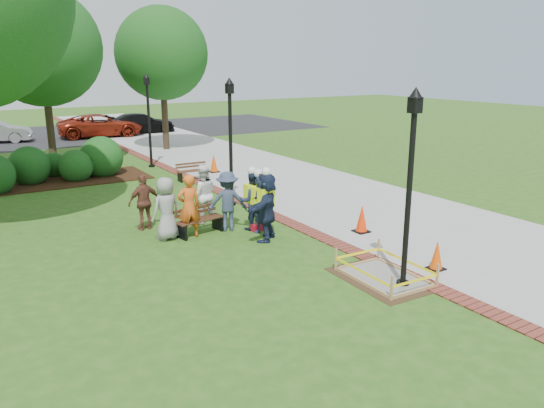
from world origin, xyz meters
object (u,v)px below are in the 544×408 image
wet_concrete_pad (384,269)px  cone_front (437,256)px  hivis_worker_b (258,201)px  lamp_near (410,175)px  hivis_worker_a (266,205)px  hivis_worker_c (252,199)px  bench_near (200,226)px

wet_concrete_pad → cone_front: cone_front is taller
wet_concrete_pad → hivis_worker_b: 4.57m
wet_concrete_pad → hivis_worker_b: (-0.64, 4.47, 0.68)m
lamp_near → hivis_worker_a: bearing=102.2°
hivis_worker_a → lamp_near: bearing=-77.8°
cone_front → lamp_near: 2.52m
lamp_near → wet_concrete_pad: bearing=98.5°
cone_front → hivis_worker_c: 5.46m
lamp_near → hivis_worker_c: size_ratio=2.29×
lamp_near → hivis_worker_a: size_ratio=2.10×
lamp_near → hivis_worker_c: bearing=98.3°
wet_concrete_pad → hivis_worker_a: size_ratio=1.16×
hivis_worker_b → bench_near: bearing=156.8°
hivis_worker_c → cone_front: bearing=-67.4°
hivis_worker_b → wet_concrete_pad: bearing=-81.8°
cone_front → hivis_worker_b: bearing=113.3°
hivis_worker_c → wet_concrete_pad: bearing=-81.7°
bench_near → hivis_worker_b: 1.81m
hivis_worker_a → hivis_worker_b: (0.19, 0.75, -0.09)m
bench_near → hivis_worker_c: 1.69m
bench_near → lamp_near: 6.47m
cone_front → hivis_worker_c: (-2.09, 5.01, 0.57)m
cone_front → lamp_near: lamp_near is taller
wet_concrete_pad → lamp_near: lamp_near is taller
hivis_worker_c → hivis_worker_a: bearing=-98.2°
wet_concrete_pad → lamp_near: (0.08, -0.50, 2.25)m
cone_front → hivis_worker_a: size_ratio=0.36×
wet_concrete_pad → hivis_worker_a: bearing=102.7°
lamp_near → hivis_worker_a: lamp_near is taller
bench_near → wet_concrete_pad: bearing=-66.9°
wet_concrete_pad → hivis_worker_c: hivis_worker_c is taller
hivis_worker_c → hivis_worker_b: bearing=-80.6°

